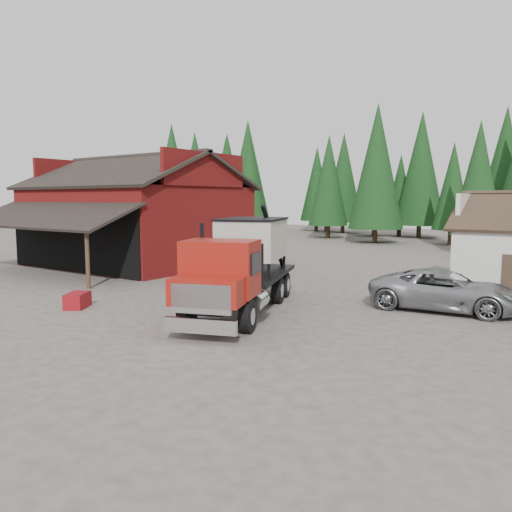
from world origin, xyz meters
The scene contains 9 objects.
ground centered at (0.00, 0.00, 0.00)m, with size 120.00×120.00×0.00m, color #4E443D.
red_barn centered at (-11.00, 9.90, 2.69)m, with size 12.80×13.63×7.18m.
conifer_backdrop centered at (0.00, 42.00, 0.00)m, with size 76.00×16.00×16.00m, color black, non-canonical shape.
near_pine_a centered at (-22.00, 28.00, 6.39)m, with size 4.40×4.40×11.40m.
near_pine_b centered at (6.00, 30.00, 5.89)m, with size 3.96×3.96×10.40m.
near_pine_d centered at (-4.00, 34.00, 7.39)m, with size 5.28×5.28×13.40m.
feed_truck centered at (3.30, 2.44, 1.89)m, with size 5.39×9.21×4.04m.
silver_car centered at (9.58, 7.06, 0.77)m, with size 2.57×5.57×1.55m, color #96989D.
equip_box centered at (-2.32, -0.82, 0.30)m, with size 0.70×1.10×0.60m, color maroon.
Camera 1 is at (14.46, -12.51, 4.24)m, focal length 35.00 mm.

